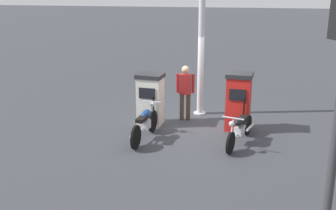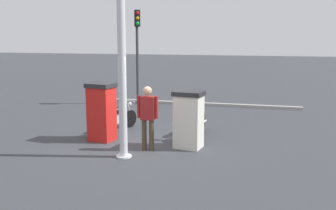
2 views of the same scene
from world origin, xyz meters
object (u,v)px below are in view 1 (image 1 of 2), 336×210
object	(u,v)px
fuel_pump_near	(150,99)
motorcycle_near_pump	(145,123)
motorcycle_far_pump	(240,128)
canopy_support_pole	(201,50)
fuel_pump_far	(238,101)
attendant_person	(185,89)

from	to	relation	value
fuel_pump_near	motorcycle_near_pump	world-z (taller)	fuel_pump_near
motorcycle_far_pump	canopy_support_pole	xyz separation A→B (m)	(-2.45, -1.34, 1.66)
fuel_pump_far	motorcycle_far_pump	xyz separation A→B (m)	(1.15, 0.08, -0.40)
motorcycle_near_pump	attendant_person	xyz separation A→B (m)	(-1.86, 0.82, 0.52)
fuel_pump_far	canopy_support_pole	world-z (taller)	canopy_support_pole
fuel_pump_far	attendant_person	size ratio (longest dim) A/B	0.98
fuel_pump_near	attendant_person	world-z (taller)	attendant_person
attendant_person	canopy_support_pole	bearing A→B (deg)	152.40
fuel_pump_far	motorcycle_near_pump	distance (m)	2.79
motorcycle_near_pump	motorcycle_far_pump	distance (m)	2.54
motorcycle_far_pump	canopy_support_pole	world-z (taller)	canopy_support_pole
attendant_person	canopy_support_pole	world-z (taller)	canopy_support_pole
fuel_pump_far	attendant_person	bearing A→B (deg)	-109.42
motorcycle_far_pump	canopy_support_pole	distance (m)	3.24
canopy_support_pole	motorcycle_far_pump	bearing A→B (deg)	28.63
motorcycle_near_pump	attendant_person	size ratio (longest dim) A/B	1.14
fuel_pump_far	attendant_person	xyz separation A→B (m)	(-0.58, -1.63, 0.14)
fuel_pump_far	motorcycle_far_pump	size ratio (longest dim) A/B	0.83
fuel_pump_far	canopy_support_pole	bearing A→B (deg)	-136.13
motorcycle_near_pump	attendant_person	world-z (taller)	attendant_person
fuel_pump_near	motorcycle_far_pump	world-z (taller)	fuel_pump_near
motorcycle_near_pump	motorcycle_far_pump	size ratio (longest dim) A/B	0.97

